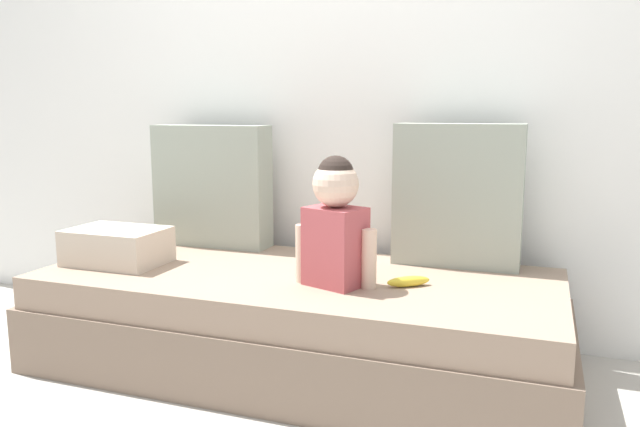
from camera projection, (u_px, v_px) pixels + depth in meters
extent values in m
plane|color=#B2ADA3|center=(297.00, 366.00, 2.55)|extent=(12.00, 12.00, 0.00)
cube|color=white|center=(343.00, 71.00, 2.90)|extent=(5.32, 0.10, 2.46)
cube|color=#826C5B|center=(297.00, 335.00, 2.53)|extent=(2.12, 0.92, 0.27)
cube|color=gray|center=(297.00, 289.00, 2.50)|extent=(2.06, 0.89, 0.13)
cube|color=#99A393|center=(212.00, 186.00, 2.97)|extent=(0.57, 0.16, 0.58)
cube|color=#99A393|center=(458.00, 195.00, 2.57)|extent=(0.53, 0.16, 0.60)
cube|color=#B24C51|center=(335.00, 246.00, 2.30)|extent=(0.25, 0.22, 0.30)
sphere|color=beige|center=(336.00, 184.00, 2.26)|extent=(0.17, 0.17, 0.17)
sphere|color=#2D231E|center=(336.00, 174.00, 2.25)|extent=(0.13, 0.13, 0.13)
cylinder|color=beige|center=(303.00, 253.00, 2.35)|extent=(0.06, 0.06, 0.22)
cylinder|color=beige|center=(369.00, 259.00, 2.26)|extent=(0.06, 0.06, 0.22)
ellipsoid|color=yellow|center=(408.00, 281.00, 2.29)|extent=(0.16, 0.14, 0.04)
cube|color=beige|center=(117.00, 246.00, 2.63)|extent=(0.40, 0.28, 0.15)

